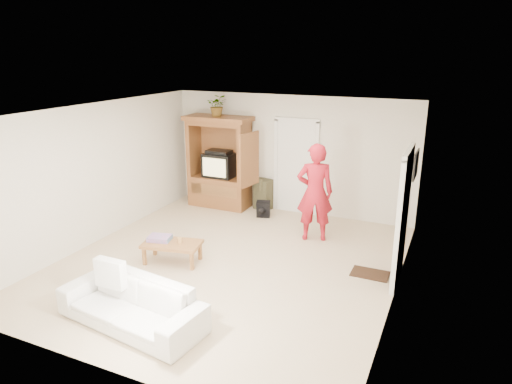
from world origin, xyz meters
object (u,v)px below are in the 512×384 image
man (315,192)px  coffee_table (172,245)px  sofa (131,304)px  armoire (220,168)px

man → coffee_table: size_ratio=1.77×
man → sofa: bearing=49.5°
man → coffee_table: bearing=25.1°
armoire → coffee_table: (0.67, -3.01, -0.59)m
man → sofa: size_ratio=0.92×
man → armoire: bearing=-42.7°
sofa → coffee_table: size_ratio=1.93×
sofa → coffee_table: 1.88m
armoire → coffee_table: bearing=-77.4°
man → sofa: (-1.33, -3.76, -0.64)m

